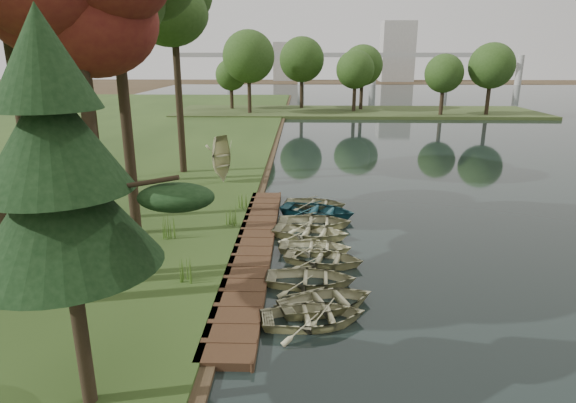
{
  "coord_description": "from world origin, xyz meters",
  "views": [
    {
      "loc": [
        0.37,
        -18.51,
        7.84
      ],
      "look_at": [
        -0.21,
        1.74,
        1.68
      ],
      "focal_mm": 30.0,
      "sensor_mm": 36.0,
      "label": 1
    }
  ],
  "objects_px": {
    "rowboat_2": "(311,277)",
    "stored_rowboat": "(222,177)",
    "pine_tree": "(57,169)",
    "rowboat_1": "(327,299)",
    "boardwalk": "(253,249)",
    "rowboat_0": "(314,314)"
  },
  "relations": [
    {
      "from": "boardwalk",
      "to": "rowboat_2",
      "type": "relative_size",
      "value": 5.01
    },
    {
      "from": "rowboat_1",
      "to": "stored_rowboat",
      "type": "bearing_deg",
      "value": -0.02
    },
    {
      "from": "stored_rowboat",
      "to": "pine_tree",
      "type": "bearing_deg",
      "value": -139.33
    },
    {
      "from": "rowboat_0",
      "to": "boardwalk",
      "type": "bearing_deg",
      "value": 14.0
    },
    {
      "from": "rowboat_0",
      "to": "rowboat_2",
      "type": "xyz_separation_m",
      "value": [
        -0.04,
        2.57,
        -0.0
      ]
    },
    {
      "from": "rowboat_1",
      "to": "pine_tree",
      "type": "distance_m",
      "value": 9.11
    },
    {
      "from": "boardwalk",
      "to": "rowboat_0",
      "type": "bearing_deg",
      "value": -67.13
    },
    {
      "from": "boardwalk",
      "to": "rowboat_2",
      "type": "distance_m",
      "value": 3.86
    },
    {
      "from": "boardwalk",
      "to": "rowboat_2",
      "type": "xyz_separation_m",
      "value": [
        2.34,
        -3.06,
        0.23
      ]
    },
    {
      "from": "boardwalk",
      "to": "stored_rowboat",
      "type": "relative_size",
      "value": 5.5
    },
    {
      "from": "rowboat_0",
      "to": "stored_rowboat",
      "type": "xyz_separation_m",
      "value": [
        -5.32,
        15.96,
        0.22
      ]
    },
    {
      "from": "rowboat_0",
      "to": "rowboat_2",
      "type": "height_order",
      "value": "rowboat_0"
    },
    {
      "from": "rowboat_0",
      "to": "stored_rowboat",
      "type": "relative_size",
      "value": 1.1
    },
    {
      "from": "pine_tree",
      "to": "rowboat_1",
      "type": "bearing_deg",
      "value": 40.24
    },
    {
      "from": "rowboat_2",
      "to": "stored_rowboat",
      "type": "relative_size",
      "value": 1.1
    },
    {
      "from": "rowboat_1",
      "to": "rowboat_2",
      "type": "distance_m",
      "value": 1.71
    },
    {
      "from": "rowboat_2",
      "to": "stored_rowboat",
      "type": "bearing_deg",
      "value": 23.88
    },
    {
      "from": "rowboat_1",
      "to": "pine_tree",
      "type": "xyz_separation_m",
      "value": [
        -5.64,
        -4.78,
        5.33
      ]
    },
    {
      "from": "stored_rowboat",
      "to": "rowboat_0",
      "type": "bearing_deg",
      "value": -121.3
    },
    {
      "from": "stored_rowboat",
      "to": "pine_tree",
      "type": "distance_m",
      "value": 20.45
    },
    {
      "from": "rowboat_1",
      "to": "rowboat_2",
      "type": "height_order",
      "value": "same"
    },
    {
      "from": "rowboat_0",
      "to": "pine_tree",
      "type": "relative_size",
      "value": 0.38
    }
  ]
}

